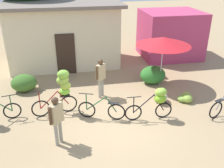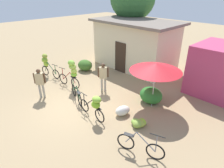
{
  "view_description": "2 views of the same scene",
  "coord_description": "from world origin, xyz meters",
  "px_view_note": "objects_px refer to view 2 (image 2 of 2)",
  "views": [
    {
      "loc": [
        -1.46,
        -7.07,
        4.93
      ],
      "look_at": [
        0.02,
        0.77,
        1.12
      ],
      "focal_mm": 40.45,
      "sensor_mm": 36.0,
      "label": 1
    },
    {
      "loc": [
        6.73,
        -4.17,
        5.05
      ],
      "look_at": [
        1.07,
        1.39,
        1.09
      ],
      "focal_mm": 30.55,
      "sensor_mm": 36.0,
      "label": 2
    }
  ],
  "objects_px": {
    "bicycle_center_loaded": "(77,94)",
    "bicycle_rightmost": "(140,146)",
    "produce_sack": "(123,111)",
    "person_bystander": "(40,81)",
    "bicycle_leftmost": "(47,63)",
    "person_vendor": "(103,75)",
    "building_low": "(135,44)",
    "bicycle_by_shop": "(95,105)",
    "bicycle_near_pile": "(72,71)",
    "banana_pile_on_ground": "(139,123)",
    "market_umbrella": "(156,67)"
  },
  "relations": [
    {
      "from": "bicycle_center_loaded",
      "to": "produce_sack",
      "type": "bearing_deg",
      "value": 16.01
    },
    {
      "from": "building_low",
      "to": "bicycle_leftmost",
      "type": "height_order",
      "value": "building_low"
    },
    {
      "from": "bicycle_near_pile",
      "to": "person_vendor",
      "type": "relative_size",
      "value": 1.04
    },
    {
      "from": "bicycle_center_loaded",
      "to": "banana_pile_on_ground",
      "type": "distance_m",
      "value": 3.53
    },
    {
      "from": "bicycle_center_loaded",
      "to": "banana_pile_on_ground",
      "type": "height_order",
      "value": "bicycle_center_loaded"
    },
    {
      "from": "bicycle_near_pile",
      "to": "produce_sack",
      "type": "height_order",
      "value": "bicycle_near_pile"
    },
    {
      "from": "market_umbrella",
      "to": "bicycle_leftmost",
      "type": "xyz_separation_m",
      "value": [
        -6.8,
        -1.79,
        -1.15
      ]
    },
    {
      "from": "person_vendor",
      "to": "building_low",
      "type": "bearing_deg",
      "value": 107.25
    },
    {
      "from": "bicycle_leftmost",
      "to": "bicycle_near_pile",
      "type": "height_order",
      "value": "bicycle_near_pile"
    },
    {
      "from": "bicycle_center_loaded",
      "to": "bicycle_near_pile",
      "type": "bearing_deg",
      "value": 153.03
    },
    {
      "from": "bicycle_center_loaded",
      "to": "bicycle_rightmost",
      "type": "relative_size",
      "value": 1.0
    },
    {
      "from": "bicycle_near_pile",
      "to": "building_low",
      "type": "bearing_deg",
      "value": 87.4
    },
    {
      "from": "produce_sack",
      "to": "bicycle_leftmost",
      "type": "bearing_deg",
      "value": -177.55
    },
    {
      "from": "bicycle_by_shop",
      "to": "person_bystander",
      "type": "xyz_separation_m",
      "value": [
        -3.31,
        -0.76,
        0.25
      ]
    },
    {
      "from": "bicycle_rightmost",
      "to": "person_bystander",
      "type": "bearing_deg",
      "value": -174.34
    },
    {
      "from": "banana_pile_on_ground",
      "to": "person_vendor",
      "type": "distance_m",
      "value": 3.5
    },
    {
      "from": "bicycle_center_loaded",
      "to": "person_vendor",
      "type": "relative_size",
      "value": 0.98
    },
    {
      "from": "person_bystander",
      "to": "bicycle_rightmost",
      "type": "bearing_deg",
      "value": 5.66
    },
    {
      "from": "banana_pile_on_ground",
      "to": "market_umbrella",
      "type": "bearing_deg",
      "value": 106.94
    },
    {
      "from": "bicycle_center_loaded",
      "to": "person_bystander",
      "type": "height_order",
      "value": "person_bystander"
    },
    {
      "from": "bicycle_center_loaded",
      "to": "bicycle_rightmost",
      "type": "distance_m",
      "value": 4.45
    },
    {
      "from": "person_vendor",
      "to": "bicycle_leftmost",
      "type": "bearing_deg",
      "value": -163.89
    },
    {
      "from": "bicycle_center_loaded",
      "to": "produce_sack",
      "type": "height_order",
      "value": "bicycle_center_loaded"
    },
    {
      "from": "building_low",
      "to": "person_vendor",
      "type": "xyz_separation_m",
      "value": [
        1.29,
        -4.17,
        -0.64
      ]
    },
    {
      "from": "building_low",
      "to": "bicycle_by_shop",
      "type": "bearing_deg",
      "value": -64.52
    },
    {
      "from": "bicycle_leftmost",
      "to": "produce_sack",
      "type": "height_order",
      "value": "bicycle_leftmost"
    },
    {
      "from": "building_low",
      "to": "bicycle_center_loaded",
      "type": "height_order",
      "value": "building_low"
    },
    {
      "from": "banana_pile_on_ground",
      "to": "building_low",
      "type": "bearing_deg",
      "value": 131.39
    },
    {
      "from": "banana_pile_on_ground",
      "to": "person_bystander",
      "type": "xyz_separation_m",
      "value": [
        -4.93,
        -1.74,
        0.82
      ]
    },
    {
      "from": "bicycle_leftmost",
      "to": "person_bystander",
      "type": "height_order",
      "value": "person_bystander"
    },
    {
      "from": "bicycle_leftmost",
      "to": "person_bystander",
      "type": "xyz_separation_m",
      "value": [
        2.36,
        -1.56,
        0.11
      ]
    },
    {
      "from": "produce_sack",
      "to": "person_bystander",
      "type": "relative_size",
      "value": 0.44
    },
    {
      "from": "bicycle_rightmost",
      "to": "person_vendor",
      "type": "height_order",
      "value": "person_vendor"
    },
    {
      "from": "bicycle_near_pile",
      "to": "bicycle_center_loaded",
      "type": "height_order",
      "value": "bicycle_near_pile"
    },
    {
      "from": "bicycle_center_loaded",
      "to": "bicycle_rightmost",
      "type": "xyz_separation_m",
      "value": [
        4.42,
        -0.53,
        0.01
      ]
    },
    {
      "from": "market_umbrella",
      "to": "banana_pile_on_ground",
      "type": "relative_size",
      "value": 3.53
    },
    {
      "from": "banana_pile_on_ground",
      "to": "person_vendor",
      "type": "xyz_separation_m",
      "value": [
        -3.25,
        0.99,
        0.84
      ]
    },
    {
      "from": "person_vendor",
      "to": "produce_sack",
      "type": "bearing_deg",
      "value": -21.76
    },
    {
      "from": "bicycle_center_loaded",
      "to": "produce_sack",
      "type": "distance_m",
      "value": 2.58
    },
    {
      "from": "produce_sack",
      "to": "bicycle_by_shop",
      "type": "bearing_deg",
      "value": -120.41
    },
    {
      "from": "banana_pile_on_ground",
      "to": "person_bystander",
      "type": "distance_m",
      "value": 5.29
    },
    {
      "from": "bicycle_leftmost",
      "to": "market_umbrella",
      "type": "bearing_deg",
      "value": 14.73
    },
    {
      "from": "banana_pile_on_ground",
      "to": "produce_sack",
      "type": "height_order",
      "value": "produce_sack"
    },
    {
      "from": "bicycle_leftmost",
      "to": "person_vendor",
      "type": "bearing_deg",
      "value": 16.11
    },
    {
      "from": "bicycle_near_pile",
      "to": "person_vendor",
      "type": "bearing_deg",
      "value": 31.85
    },
    {
      "from": "bicycle_rightmost",
      "to": "bicycle_leftmost",
      "type": "bearing_deg",
      "value": 173.25
    },
    {
      "from": "building_low",
      "to": "banana_pile_on_ground",
      "type": "distance_m",
      "value": 7.02
    },
    {
      "from": "bicycle_leftmost",
      "to": "bicycle_center_loaded",
      "type": "distance_m",
      "value": 3.88
    },
    {
      "from": "bicycle_leftmost",
      "to": "bicycle_center_loaded",
      "type": "bearing_deg",
      "value": -6.61
    },
    {
      "from": "building_low",
      "to": "bicycle_rightmost",
      "type": "height_order",
      "value": "building_low"
    }
  ]
}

